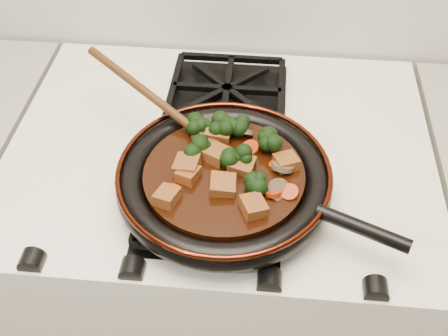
{
  "coord_description": "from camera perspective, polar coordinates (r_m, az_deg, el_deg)",
  "views": [
    {
      "loc": [
        0.08,
        0.96,
        1.59
      ],
      "look_at": [
        0.02,
        1.57,
        0.97
      ],
      "focal_mm": 45.0,
      "sensor_mm": 36.0,
      "label": 1
    }
  ],
  "objects": [
    {
      "name": "broccoli_floret_0",
      "position": [
        0.94,
        1.02,
        4.21
      ],
      "size": [
        0.08,
        0.08,
        0.06
      ],
      "primitive_type": null,
      "rotation": [
        0.09,
        -0.11,
        1.83
      ],
      "color": "black",
      "rests_on": "braising_sauce"
    },
    {
      "name": "tofu_cube_8",
      "position": [
        0.89,
        6.34,
        0.6
      ],
      "size": [
        0.05,
        0.05,
        0.02
      ],
      "primitive_type": "cube",
      "rotation": [
        -0.11,
        0.01,
        0.42
      ],
      "color": "brown",
      "rests_on": "braising_sauce"
    },
    {
      "name": "carrot_coin_4",
      "position": [
        0.85,
        4.99,
        -2.46
      ],
      "size": [
        0.03,
        0.03,
        0.02
      ],
      "primitive_type": "cylinder",
      "rotation": [
        -0.3,
        -0.1,
        0.0
      ],
      "color": "#A52704",
      "rests_on": "braising_sauce"
    },
    {
      "name": "broccoli_floret_3",
      "position": [
        0.88,
        1.38,
        0.7
      ],
      "size": [
        0.08,
        0.09,
        0.07
      ],
      "primitive_type": null,
      "rotation": [
        -0.06,
        0.16,
        1.04
      ],
      "color": "black",
      "rests_on": "braising_sauce"
    },
    {
      "name": "tofu_cube_5",
      "position": [
        0.9,
        -0.72,
        1.39
      ],
      "size": [
        0.05,
        0.05,
        0.02
      ],
      "primitive_type": "cube",
      "rotation": [
        0.11,
        0.01,
        2.66
      ],
      "color": "brown",
      "rests_on": "braising_sauce"
    },
    {
      "name": "carrot_coin_0",
      "position": [
        0.89,
        5.55,
        0.37
      ],
      "size": [
        0.03,
        0.03,
        0.02
      ],
      "primitive_type": "cylinder",
      "rotation": [
        -0.25,
        -0.3,
        0.0
      ],
      "color": "#A52704",
      "rests_on": "braising_sauce"
    },
    {
      "name": "tofu_cube_2",
      "position": [
        0.93,
        -0.56,
        3.56
      ],
      "size": [
        0.05,
        0.04,
        0.03
      ],
      "primitive_type": "cube",
      "rotation": [
        -0.09,
        -0.04,
        3.04
      ],
      "color": "brown",
      "rests_on": "braising_sauce"
    },
    {
      "name": "broccoli_floret_6",
      "position": [
        0.92,
        4.58,
        2.61
      ],
      "size": [
        0.07,
        0.07,
        0.06
      ],
      "primitive_type": null,
      "rotation": [
        0.06,
        -0.04,
        1.33
      ],
      "color": "black",
      "rests_on": "braising_sauce"
    },
    {
      "name": "mushroom_slice_3",
      "position": [
        0.94,
        -0.44,
        3.84
      ],
      "size": [
        0.03,
        0.03,
        0.02
      ],
      "primitive_type": "cylinder",
      "rotation": [
        0.62,
        0.0,
        0.09
      ],
      "color": "brown",
      "rests_on": "braising_sauce"
    },
    {
      "name": "broccoli_floret_5",
      "position": [
        0.9,
        -2.58,
        1.71
      ],
      "size": [
        0.07,
        0.06,
        0.05
      ],
      "primitive_type": null,
      "rotation": [
        -0.01,
        -0.09,
        0.06
      ],
      "color": "black",
      "rests_on": "braising_sauce"
    },
    {
      "name": "wooden_spoon",
      "position": [
        0.96,
        -5.58,
        5.86
      ],
      "size": [
        0.16,
        0.11,
        0.27
      ],
      "rotation": [
        0.0,
        0.0,
        2.57
      ],
      "color": "#46260F",
      "rests_on": "braising_sauce"
    },
    {
      "name": "tofu_cube_1",
      "position": [
        0.87,
        -3.64,
        -0.66
      ],
      "size": [
        0.04,
        0.05,
        0.02
      ],
      "primitive_type": "cube",
      "rotation": [
        -0.05,
        0.1,
        1.19
      ],
      "color": "brown",
      "rests_on": "braising_sauce"
    },
    {
      "name": "broccoli_floret_4",
      "position": [
        0.85,
        2.96,
        -1.75
      ],
      "size": [
        0.08,
        0.08,
        0.07
      ],
      "primitive_type": null,
      "rotation": [
        0.17,
        0.24,
        1.84
      ],
      "color": "black",
      "rests_on": "braising_sauce"
    },
    {
      "name": "tofu_cube_6",
      "position": [
        0.84,
        -5.79,
        -2.92
      ],
      "size": [
        0.04,
        0.05,
        0.03
      ],
      "primitive_type": "cube",
      "rotation": [
        -0.07,
        0.1,
        1.23
      ],
      "color": "brown",
      "rests_on": "braising_sauce"
    },
    {
      "name": "broccoli_floret_2",
      "position": [
        0.94,
        -0.55,
        3.98
      ],
      "size": [
        0.08,
        0.08,
        0.07
      ],
      "primitive_type": null,
      "rotation": [
        -0.18,
        0.15,
        2.82
      ],
      "color": "black",
      "rests_on": "braising_sauce"
    },
    {
      "name": "burner_grate_back",
      "position": [
        1.11,
        0.31,
        7.69
      ],
      "size": [
        0.23,
        0.23,
        0.03
      ],
      "primitive_type": null,
      "color": "black",
      "rests_on": "stove"
    },
    {
      "name": "burner_grate_front",
      "position": [
        0.9,
        -1.33,
        -3.18
      ],
      "size": [
        0.23,
        0.23,
        0.03
      ],
      "primitive_type": null,
      "color": "black",
      "rests_on": "stove"
    },
    {
      "name": "braising_sauce",
      "position": [
        0.89,
        -0.0,
        -0.95
      ],
      "size": [
        0.25,
        0.25,
        0.02
      ],
      "primitive_type": "cylinder",
      "color": "black",
      "rests_on": "skillet"
    },
    {
      "name": "carrot_coin_3",
      "position": [
        0.91,
        2.67,
        2.01
      ],
      "size": [
        0.03,
        0.03,
        0.02
      ],
      "primitive_type": "cylinder",
      "rotation": [
        0.26,
        -0.31,
        0.0
      ],
      "color": "#A52704",
      "rests_on": "braising_sauce"
    },
    {
      "name": "tofu_cube_0",
      "position": [
        0.85,
        -0.15,
        -1.79
      ],
      "size": [
        0.04,
        0.04,
        0.03
      ],
      "primitive_type": "cube",
      "rotation": [
        0.04,
        0.12,
        0.06
      ],
      "color": "brown",
      "rests_on": "braising_sauce"
    },
    {
      "name": "carrot_coin_1",
      "position": [
        0.85,
        6.7,
        -2.47
      ],
      "size": [
        0.03,
        0.03,
        0.02
      ],
      "primitive_type": "cylinder",
      "rotation": [
        0.32,
        -0.24,
        0.0
      ],
      "color": "#A52704",
      "rests_on": "braising_sauce"
    },
    {
      "name": "mushroom_slice_0",
      "position": [
        0.94,
        1.88,
        3.64
      ],
      "size": [
        0.04,
        0.03,
        0.03
      ],
      "primitive_type": "cylinder",
      "rotation": [
        0.81,
        0.0,
        3.11
      ],
      "color": "brown",
      "rests_on": "braising_sauce"
    },
    {
      "name": "carrot_coin_2",
      "position": [
        0.85,
        -5.27,
        -2.36
      ],
      "size": [
        0.03,
        0.03,
        0.02
      ],
      "primitive_type": "cylinder",
      "rotation": [
        -0.12,
        0.19,
        0.0
      ],
      "color": "#A52704",
      "rests_on": "braising_sauce"
    },
    {
      "name": "tofu_cube_7",
      "position": [
        0.82,
        3.0,
        -3.96
      ],
      "size": [
        0.05,
        0.05,
        0.02
      ],
      "primitive_type": "cube",
      "rotation": [
        0.09,
        0.02,
        2.0
      ],
      "color": "brown",
      "rests_on": "braising_sauce"
    },
    {
      "name": "broccoli_floret_1",
      "position": [
        0.95,
        -2.33,
        4.14
      ],
      "size": [
        0.08,
        0.09,
        0.06
      ],
      "primitive_type": null,
      "rotation": [
        0.09,
        0.14,
        2.63
      ],
      "color": "black",
      "rests_on": "braising_sauce"
    },
    {
      "name": "skillet",
      "position": [
        0.89,
        0.12,
        -1.23
      ],
      "size": [
        0.45,
        0.34,
        0.05
      ],
      "rotation": [
        0.0,
        0.0,
        -0.41
      ],
      "color": "black",
      "rests_on": "burner_grate_front"
    },
    {
      "name": "mushroom_slice_1",
      "position": [
        0.88,
        6.01,
        0.16
      ],
      "size": [
        0.05,
        0.05,
        0.02
      ],
      "primitive_type": "cylinder",
      "rotation": [
        0.41,
        0.0,
        2.84
      ],
      "color": "brown",
      "rests_on": "braising_sauce"
    },
    {
      "name": "mushroom_slice_2",
      "position": [
        0.85,
        5.59,
        -2.23
      ],
      "size": [
        0.05,
        0.05,
        0.03
      ],
      "primitive_type": "cylinder",
      "rotation": [
        0.81,
        0.0,
        0.81
      ],
      "color": "brown",
      "rests_on": "braising_sauce"
    },
    {
      "name": "carrot_coin_5",
      "position": [
        0.9,
        -0.92,
        1.33
      ],
      "size": [
        0.03,
        0.03,
        0.02
      ],
      "primitive_type": "cylinder",
      "rotation": [
        -0.27,
        -0.19,
        0.0
      ],
      "color": "#A52704",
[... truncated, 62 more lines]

